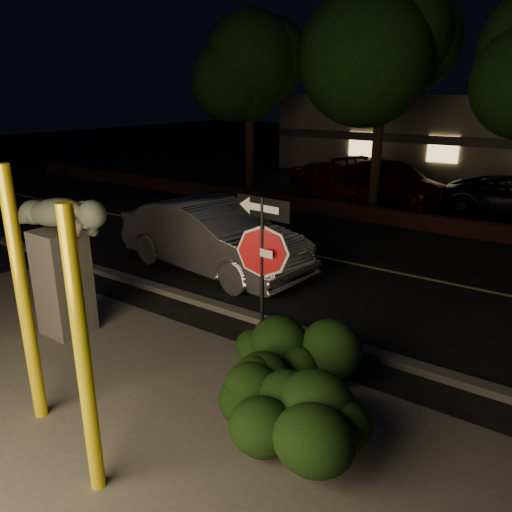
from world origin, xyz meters
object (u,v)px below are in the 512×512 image
(parked_car_darkred, at_px, (392,182))
(sculpture, at_px, (60,249))
(yellow_pole_right, at_px, (83,359))
(signpost, at_px, (262,253))
(yellow_pole_left, at_px, (24,300))
(silver_sedan, at_px, (213,237))
(parked_car_red, at_px, (332,180))

(parked_car_darkred, bearing_deg, sculpture, -160.23)
(yellow_pole_right, bearing_deg, signpost, 87.07)
(yellow_pole_left, distance_m, silver_sedan, 6.14)
(yellow_pole_right, xyz_separation_m, sculpture, (-3.47, 2.11, -0.02))
(yellow_pole_right, distance_m, parked_car_darkred, 16.72)
(signpost, distance_m, silver_sedan, 4.99)
(sculpture, bearing_deg, parked_car_red, 97.32)
(silver_sedan, bearing_deg, sculpture, -172.83)
(yellow_pole_left, bearing_deg, parked_car_darkred, 94.35)
(yellow_pole_left, height_order, silver_sedan, yellow_pole_left)
(signpost, xyz_separation_m, parked_car_darkred, (-3.06, 13.47, -1.21))
(signpost, height_order, silver_sedan, signpost)
(yellow_pole_left, relative_size, parked_car_darkred, 0.65)
(yellow_pole_left, distance_m, signpost, 3.19)
(sculpture, relative_size, silver_sedan, 0.50)
(sculpture, relative_size, parked_car_darkred, 0.49)
(signpost, height_order, sculpture, signpost)
(silver_sedan, height_order, parked_car_red, silver_sedan)
(yellow_pole_right, bearing_deg, parked_car_darkred, 100.02)
(yellow_pole_left, xyz_separation_m, sculpture, (-1.79, 1.73, -0.11))
(yellow_pole_right, relative_size, silver_sedan, 0.63)
(signpost, distance_m, sculpture, 3.74)
(yellow_pole_left, relative_size, parked_car_red, 0.80)
(yellow_pole_right, relative_size, signpost, 1.16)
(signpost, xyz_separation_m, sculpture, (-3.62, -0.87, -0.39))
(parked_car_red, relative_size, parked_car_darkred, 0.81)
(yellow_pole_right, xyz_separation_m, parked_car_red, (-5.15, 15.66, -0.88))
(yellow_pole_right, height_order, signpost, yellow_pole_right)
(sculpture, bearing_deg, yellow_pole_right, -31.02)
(sculpture, height_order, silver_sedan, sculpture)
(parked_car_darkred, bearing_deg, yellow_pole_left, -153.62)
(parked_car_darkred, bearing_deg, yellow_pole_right, -147.96)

